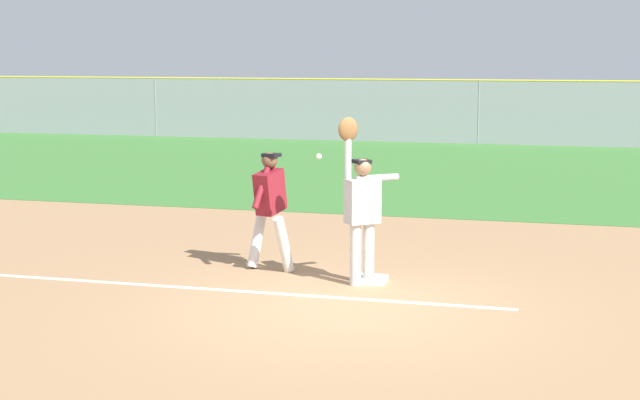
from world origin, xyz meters
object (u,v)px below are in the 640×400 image
parked_car_black (321,115)px  parked_car_silver (445,117)px  runner (270,202)px  first_base (372,279)px  fielder (361,203)px  parked_car_green (583,120)px  baseball (319,156)px

parked_car_black → parked_car_silver: 4.89m
runner → parked_car_silver: size_ratio=0.38×
first_base → fielder: fielder is taller
first_base → fielder: 1.10m
parked_car_black → parked_car_green: same height
first_base → baseball: size_ratio=5.14×
parked_car_silver → parked_car_green: same height
first_base → parked_car_silver: bearing=94.1°
baseball → fielder: bearing=20.1°
parked_car_silver → parked_car_green: (5.03, -0.20, 0.00)m
baseball → parked_car_black: baseball is taller
fielder → parked_car_black: (-6.38, 23.11, -0.45)m
baseball → parked_car_green: 23.35m
first_base → parked_car_green: (3.42, 22.61, 0.63)m
runner → parked_car_silver: runner is taller
fielder → parked_car_silver: fielder is taller
runner → baseball: baseball is taller
first_base → parked_car_silver: size_ratio=0.08×
fielder → parked_car_black: bearing=-22.9°
baseball → runner: bearing=142.7°
first_base → runner: runner is taller
first_base → runner: bearing=168.0°
runner → baseball: bearing=-21.2°
runner → parked_car_black: runner is taller
runner → baseball: size_ratio=23.24×
runner → parked_car_green: 22.83m
baseball → parked_car_black: (-5.84, 23.31, -1.08)m
runner → parked_car_silver: bearing=106.3°
parked_car_black → parked_car_silver: bearing=-4.7°
fielder → parked_car_silver: 23.02m
fielder → parked_car_black: size_ratio=0.51×
runner → parked_car_green: (4.98, 22.28, -0.32)m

